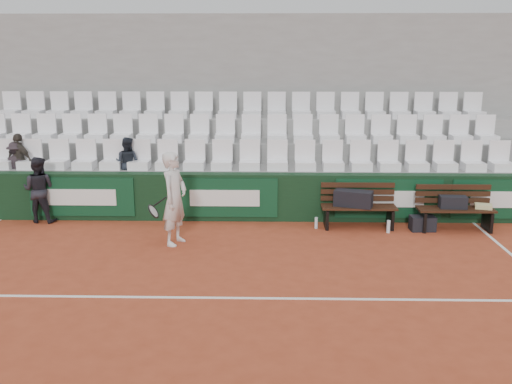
% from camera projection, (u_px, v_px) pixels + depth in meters
% --- Properties ---
extents(ground, '(80.00, 80.00, 0.00)m').
position_uv_depth(ground, '(219.00, 298.00, 8.27)').
color(ground, '#A54125').
rests_on(ground, ground).
extents(court_baseline, '(18.00, 0.06, 0.01)m').
position_uv_depth(court_baseline, '(219.00, 298.00, 8.27)').
color(court_baseline, white).
rests_on(court_baseline, ground).
extents(back_barrier, '(18.00, 0.34, 1.00)m').
position_uv_depth(back_barrier, '(238.00, 197.00, 12.02)').
color(back_barrier, black).
rests_on(back_barrier, ground).
extents(grandstand_tier_front, '(18.00, 0.95, 1.00)m').
position_uv_depth(grandstand_tier_front, '(236.00, 190.00, 12.64)').
color(grandstand_tier_front, gray).
rests_on(grandstand_tier_front, ground).
extents(grandstand_tier_mid, '(18.00, 0.95, 1.45)m').
position_uv_depth(grandstand_tier_mid, '(239.00, 171.00, 13.51)').
color(grandstand_tier_mid, gray).
rests_on(grandstand_tier_mid, ground).
extents(grandstand_tier_back, '(18.00, 0.95, 1.90)m').
position_uv_depth(grandstand_tier_back, '(241.00, 155.00, 14.38)').
color(grandstand_tier_back, '#959593').
rests_on(grandstand_tier_back, ground).
extents(grandstand_rear_wall, '(18.00, 0.30, 4.40)m').
position_uv_depth(grandstand_rear_wall, '(241.00, 103.00, 14.68)').
color(grandstand_rear_wall, gray).
rests_on(grandstand_rear_wall, ground).
extents(seat_row_front, '(11.90, 0.44, 0.63)m').
position_uv_depth(seat_row_front, '(236.00, 155.00, 12.27)').
color(seat_row_front, white).
rests_on(seat_row_front, grandstand_tier_front).
extents(seat_row_mid, '(11.90, 0.44, 0.63)m').
position_uv_depth(seat_row_mid, '(238.00, 128.00, 13.09)').
color(seat_row_mid, white).
rests_on(seat_row_mid, grandstand_tier_mid).
extents(seat_row_back, '(11.90, 0.44, 0.63)m').
position_uv_depth(seat_row_back, '(240.00, 105.00, 13.90)').
color(seat_row_back, white).
rests_on(seat_row_back, grandstand_tier_back).
extents(bench_left, '(1.50, 0.56, 0.45)m').
position_uv_depth(bench_left, '(358.00, 217.00, 11.55)').
color(bench_left, '#371C10').
rests_on(bench_left, ground).
extents(bench_right, '(1.50, 0.56, 0.45)m').
position_uv_depth(bench_right, '(455.00, 219.00, 11.39)').
color(bench_right, '#321A0F').
rests_on(bench_right, ground).
extents(sports_bag_left, '(0.82, 0.55, 0.32)m').
position_uv_depth(sports_bag_left, '(353.00, 199.00, 11.44)').
color(sports_bag_left, black).
rests_on(sports_bag_left, bench_left).
extents(sports_bag_right, '(0.54, 0.27, 0.24)m').
position_uv_depth(sports_bag_right, '(453.00, 202.00, 11.32)').
color(sports_bag_right, black).
rests_on(sports_bag_right, bench_right).
extents(towel, '(0.37, 0.30, 0.09)m').
position_uv_depth(towel, '(483.00, 206.00, 11.31)').
color(towel, '#C4BC7E').
rests_on(towel, bench_right).
extents(sports_bag_ground, '(0.50, 0.32, 0.29)m').
position_uv_depth(sports_bag_ground, '(422.00, 223.00, 11.37)').
color(sports_bag_ground, black).
rests_on(sports_bag_ground, ground).
extents(water_bottle_near, '(0.06, 0.06, 0.23)m').
position_uv_depth(water_bottle_near, '(316.00, 223.00, 11.51)').
color(water_bottle_near, silver).
rests_on(water_bottle_near, ground).
extents(water_bottle_far, '(0.07, 0.07, 0.25)m').
position_uv_depth(water_bottle_far, '(388.00, 227.00, 11.23)').
color(water_bottle_far, silver).
rests_on(water_bottle_far, ground).
extents(tennis_player, '(0.80, 0.73, 1.73)m').
position_uv_depth(tennis_player, '(174.00, 199.00, 10.43)').
color(tennis_player, silver).
rests_on(tennis_player, ground).
extents(ball_kid, '(0.71, 0.57, 1.38)m').
position_uv_depth(ball_kid, '(39.00, 190.00, 11.84)').
color(ball_kid, black).
rests_on(ball_kid, ground).
extents(spectator_a, '(0.71, 0.46, 1.03)m').
position_uv_depth(spectator_a, '(15.00, 145.00, 12.38)').
color(spectator_a, black).
rests_on(spectator_a, grandstand_tier_front).
extents(spectator_b, '(0.77, 0.57, 1.21)m').
position_uv_depth(spectator_b, '(18.00, 141.00, 12.36)').
color(spectator_b, '#36312B').
rests_on(spectator_b, grandstand_tier_front).
extents(spectator_c, '(0.63, 0.53, 1.14)m').
position_uv_depth(spectator_c, '(126.00, 143.00, 12.32)').
color(spectator_c, black).
rests_on(spectator_c, grandstand_tier_front).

